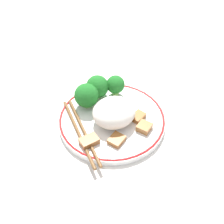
{
  "coord_description": "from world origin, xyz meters",
  "views": [
    {
      "loc": [
        -0.2,
        -0.44,
        0.52
      ],
      "look_at": [
        0.0,
        0.0,
        0.03
      ],
      "focal_mm": 50.0,
      "sensor_mm": 36.0,
      "label": 1
    }
  ],
  "objects": [
    {
      "name": "meat_near_front",
      "position": [
        -0.02,
        -0.07,
        0.02
      ],
      "size": [
        0.04,
        0.04,
        0.01
      ],
      "color": "#995B28",
      "rests_on": "plate"
    },
    {
      "name": "meat_near_right",
      "position": [
        0.05,
        -0.06,
        0.02
      ],
      "size": [
        0.04,
        0.04,
        0.01
      ],
      "color": "#9E6633",
      "rests_on": "plate"
    },
    {
      "name": "chopsticks",
      "position": [
        -0.08,
        -0.01,
        0.02
      ],
      "size": [
        0.03,
        0.2,
        0.01
      ],
      "color": "brown",
      "rests_on": "plate"
    },
    {
      "name": "broccoli_back_right",
      "position": [
        -0.04,
        0.06,
        0.05
      ],
      "size": [
        0.06,
        0.06,
        0.06
      ],
      "color": "#72AD4C",
      "rests_on": "plate"
    },
    {
      "name": "meat_near_back",
      "position": [
        0.05,
        -0.03,
        0.02
      ],
      "size": [
        0.04,
        0.03,
        0.01
      ],
      "color": "#995B28",
      "rests_on": "plate"
    },
    {
      "name": "broccoli_back_center",
      "position": [
        0.0,
        0.08,
        0.04
      ],
      "size": [
        0.05,
        0.05,
        0.06
      ],
      "color": "#72AD4C",
      "rests_on": "plate"
    },
    {
      "name": "ground_plane",
      "position": [
        0.0,
        0.0,
        0.0
      ],
      "size": [
        3.0,
        3.0,
        0.0
      ],
      "primitive_type": "plane",
      "color": "silver"
    },
    {
      "name": "plate",
      "position": [
        0.0,
        0.0,
        0.01
      ],
      "size": [
        0.24,
        0.24,
        0.02
      ],
      "color": "white",
      "rests_on": "ground_plane"
    },
    {
      "name": "meat_near_left",
      "position": [
        -0.07,
        -0.05,
        0.02
      ],
      "size": [
        0.04,
        0.03,
        0.01
      ],
      "color": "brown",
      "rests_on": "plate"
    },
    {
      "name": "broccoli_back_left",
      "position": [
        0.04,
        0.07,
        0.05
      ],
      "size": [
        0.04,
        0.04,
        0.05
      ],
      "color": "#72AD4C",
      "rests_on": "plate"
    },
    {
      "name": "rice_mound",
      "position": [
        0.0,
        -0.01,
        0.04
      ],
      "size": [
        0.1,
        0.09,
        0.06
      ],
      "color": "white",
      "rests_on": "plate"
    }
  ]
}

